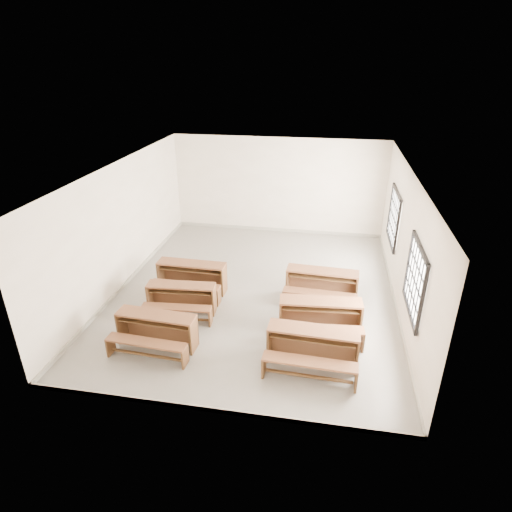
% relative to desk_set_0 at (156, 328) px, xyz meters
% --- Properties ---
extents(room, '(8.50, 8.50, 3.20)m').
position_rel_desk_set_0_xyz_m(room, '(1.73, 2.64, 1.71)').
color(room, slate).
rests_on(room, ground).
extents(desk_set_0, '(1.71, 0.96, 0.75)m').
position_rel_desk_set_0_xyz_m(desk_set_0, '(0.00, 0.00, 0.00)').
color(desk_set_0, brown).
rests_on(desk_set_0, ground).
extents(desk_set_1, '(1.65, 0.95, 0.72)m').
position_rel_desk_set_0_xyz_m(desk_set_1, '(0.08, 1.34, -0.02)').
color(desk_set_1, brown).
rests_on(desk_set_1, ground).
extents(desk_set_2, '(1.77, 0.95, 0.79)m').
position_rel_desk_set_0_xyz_m(desk_set_2, '(0.01, 2.34, 0.02)').
color(desk_set_2, brown).
rests_on(desk_set_2, ground).
extents(desk_set_3, '(1.81, 1.00, 0.80)m').
position_rel_desk_set_0_xyz_m(desk_set_3, '(3.23, -0.04, 0.03)').
color(desk_set_3, brown).
rests_on(desk_set_3, ground).
extents(desk_set_4, '(1.84, 1.06, 0.80)m').
position_rel_desk_set_0_xyz_m(desk_set_4, '(3.33, 1.05, 0.03)').
color(desk_set_4, brown).
rests_on(desk_set_4, ground).
extents(desk_set_5, '(1.80, 1.01, 0.79)m').
position_rel_desk_set_0_xyz_m(desk_set_5, '(3.31, 2.50, 0.02)').
color(desk_set_5, brown).
rests_on(desk_set_5, ground).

